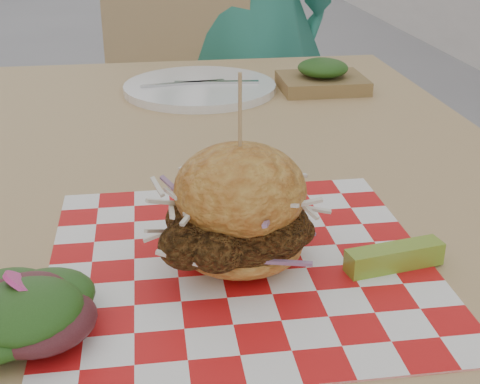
{
  "coord_description": "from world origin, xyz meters",
  "views": [
    {
      "loc": [
        -0.19,
        -0.77,
        1.07
      ],
      "look_at": [
        -0.11,
        -0.22,
        0.82
      ],
      "focal_mm": 50.0,
      "sensor_mm": 36.0,
      "label": 1
    }
  ],
  "objects": [
    {
      "name": "diner",
      "position": [
        0.1,
        1.17,
        0.78
      ],
      "size": [
        0.58,
        0.4,
        1.56
      ],
      "primitive_type": "imported",
      "rotation": [
        0.0,
        0.0,
        3.18
      ],
      "color": "#308A74",
      "rests_on": "ground"
    },
    {
      "name": "patio_table",
      "position": [
        -0.1,
        0.03,
        0.67
      ],
      "size": [
        0.8,
        1.2,
        0.75
      ],
      "color": "tan",
      "rests_on": "ground"
    },
    {
      "name": "patio_chair",
      "position": [
        -0.07,
        1.04,
        0.55
      ],
      "size": [
        0.52,
        0.53,
        0.95
      ],
      "rotation": [
        0.0,
        0.0,
        -0.27
      ],
      "color": "tan",
      "rests_on": "ground"
    },
    {
      "name": "paper_liner",
      "position": [
        -0.11,
        -0.22,
        0.75
      ],
      "size": [
        0.36,
        0.36,
        0.0
      ],
      "primitive_type": "cube",
      "color": "red",
      "rests_on": "patio_table"
    },
    {
      "name": "sandwich",
      "position": [
        -0.11,
        -0.22,
        0.8
      ],
      "size": [
        0.16,
        0.16,
        0.18
      ],
      "color": "gold",
      "rests_on": "paper_liner"
    },
    {
      "name": "pickle_spear",
      "position": [
        0.03,
        -0.25,
        0.76
      ],
      "size": [
        0.1,
        0.04,
        0.02
      ],
      "primitive_type": "cube",
      "rotation": [
        0.0,
        0.0,
        0.18
      ],
      "color": "#84A630",
      "rests_on": "paper_liner"
    },
    {
      "name": "side_salad",
      "position": [
        -0.31,
        -0.31,
        0.76
      ],
      "size": [
        0.14,
        0.14,
        0.05
      ],
      "color": "#3F1419",
      "rests_on": "patio_table"
    },
    {
      "name": "place_setting",
      "position": [
        -0.1,
        0.39,
        0.76
      ],
      "size": [
        0.27,
        0.27,
        0.02
      ],
      "color": "white",
      "rests_on": "patio_table"
    },
    {
      "name": "kraft_tray",
      "position": [
        0.12,
        0.37,
        0.77
      ],
      "size": [
        0.15,
        0.12,
        0.06
      ],
      "color": "olive",
      "rests_on": "patio_table"
    }
  ]
}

